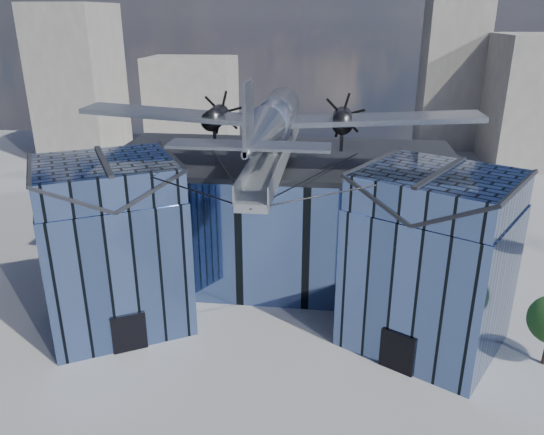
# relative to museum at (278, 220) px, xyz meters

# --- Properties ---
(ground_plane) EXTENTS (120.00, 120.00, 0.00)m
(ground_plane) POSITION_rel_museum_xyz_m (-0.00, -5.82, -5.54)
(ground_plane) COLOR gray
(museum) EXTENTS (32.88, 24.50, 17.60)m
(museum) POSITION_rel_museum_xyz_m (0.00, 0.00, 0.00)
(museum) COLOR #4A6296
(museum) RESTS_ON ground
(bg_towers) EXTENTS (77.00, 24.50, 26.00)m
(bg_towers) POSITION_rel_museum_xyz_m (1.45, 44.67, 4.47)
(bg_towers) COLOR gray
(bg_towers) RESTS_ON ground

